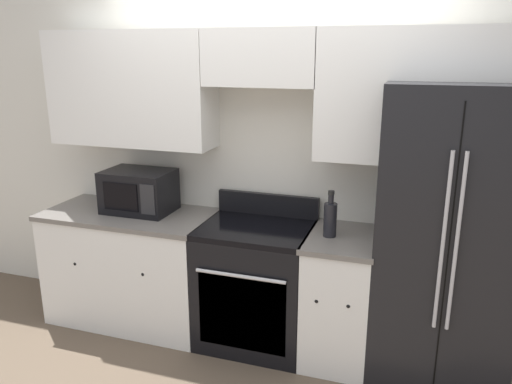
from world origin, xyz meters
TOP-DOWN VIEW (x-y plane):
  - ground_plane at (0.00, 0.00)m, footprint 12.00×12.00m
  - wall_back at (0.00, 0.59)m, footprint 8.00×0.39m
  - lower_cabinets_left at (-1.02, 0.31)m, footprint 1.28×0.64m
  - lower_cabinets_right at (0.60, 0.31)m, footprint 0.46×0.64m
  - oven_range at (-0.00, 0.31)m, footprint 0.77×0.65m
  - refrigerator at (1.23, 0.37)m, footprint 0.82×0.78m
  - microwave at (-0.95, 0.36)m, footprint 0.51×0.36m
  - bottle at (0.52, 0.29)m, footprint 0.09×0.09m

SIDE VIEW (x-z plane):
  - ground_plane at x=0.00m, z-range 0.00..0.00m
  - lower_cabinets_left at x=-1.02m, z-range 0.00..0.89m
  - lower_cabinets_right at x=0.60m, z-range 0.00..0.89m
  - oven_range at x=0.00m, z-range -0.07..0.97m
  - refrigerator at x=1.23m, z-range 0.00..1.89m
  - bottle at x=0.52m, z-range 0.85..1.16m
  - microwave at x=-0.95m, z-range 0.89..1.20m
  - wall_back at x=0.00m, z-range 0.20..2.80m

